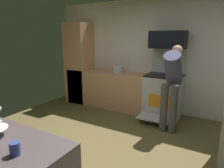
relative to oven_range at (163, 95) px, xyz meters
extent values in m
cube|color=brown|center=(-0.42, -1.97, -0.52)|extent=(5.20, 4.80, 0.02)
cube|color=silver|center=(-0.42, 0.37, 0.79)|extent=(5.20, 0.12, 2.60)
cube|color=tan|center=(-1.32, 0.01, -0.06)|extent=(2.40, 0.60, 0.90)
cube|color=tan|center=(-2.32, 0.01, 0.54)|extent=(0.60, 0.60, 2.10)
cube|color=#BBBEBF|center=(0.00, -0.01, -0.05)|extent=(0.76, 0.64, 0.92)
cube|color=black|center=(0.00, -0.01, 0.43)|extent=(0.76, 0.64, 0.03)
cube|color=#BBBEBF|center=(0.00, 0.28, 0.72)|extent=(0.76, 0.06, 0.56)
cube|color=orange|center=(0.00, -0.33, -0.06)|extent=(0.44, 0.01, 0.28)
cube|color=#BBBEBF|center=(0.00, -0.51, -0.37)|extent=(0.72, 0.37, 0.03)
cube|color=black|center=(0.00, 0.09, 1.18)|extent=(0.74, 0.38, 0.36)
cylinder|color=#4B4B4B|center=(0.20, -0.69, -0.05)|extent=(0.14, 0.14, 0.91)
cylinder|color=#4B4B4B|center=(0.37, -0.69, -0.05)|extent=(0.14, 0.14, 0.91)
cylinder|color=#505175|center=(0.29, -0.52, 0.67)|extent=(0.30, 0.59, 0.69)
sphere|color=tan|center=(0.29, -0.30, 0.99)|extent=(0.20, 0.20, 0.20)
cylinder|color=#364391|center=(-0.17, -3.43, 0.44)|extent=(0.08, 0.08, 0.10)
cylinder|color=silver|center=(-1.15, 0.01, 0.47)|extent=(0.28, 0.28, 0.16)
camera|label=1|loc=(1.09, -4.22, 1.24)|focal=31.87mm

